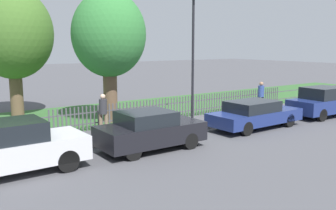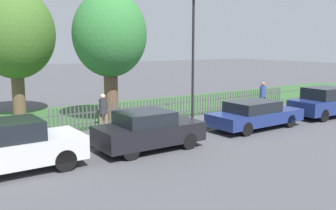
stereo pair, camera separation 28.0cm
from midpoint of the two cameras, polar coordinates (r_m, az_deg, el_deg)
The scene contains 14 objects.
ground_plane at distance 17.44m, azimuth 8.11°, elevation -3.24°, with size 120.00×120.00×0.00m, color #4C4C51.
kerb_stone at distance 17.50m, azimuth 7.89°, elevation -2.99°, with size 42.85×0.20×0.12m, color gray.
grass_strip at distance 22.25m, azimuth -2.80°, elevation -0.45°, with size 42.85×6.76×0.01m, color #33602D.
park_fence at distance 19.43m, azimuth 2.50°, elevation -0.23°, with size 42.85×0.05×1.10m.
parked_car_black_saloon at distance 11.85m, azimuth -22.90°, elevation -5.91°, with size 3.96×1.83×1.56m.
parked_car_navy_estate at distance 13.39m, azimuth -3.37°, elevation -3.84°, with size 3.83×1.75×1.41m.
parked_car_red_compact at distance 17.20m, azimuth 12.58°, elevation -1.35°, with size 4.63×1.85×1.25m.
parked_car_white_van at distance 21.15m, azimuth 22.40°, elevation 0.46°, with size 4.31×1.86×1.55m.
covered_motorcycle at distance 15.81m, azimuth -2.47°, elevation -2.13°, with size 1.88×0.82×1.01m.
tree_nearest_kerb at distance 20.92m, azimuth -22.95°, elevation 9.91°, with size 4.04×4.04×6.62m.
tree_behind_motorcycle at distance 18.22m, azimuth -9.43°, elevation 10.37°, with size 3.52×3.52×6.24m.
pedestrian_near_fence at distance 16.18m, azimuth -10.34°, elevation -0.87°, with size 0.47×0.47×1.66m.
pedestrian_by_lamp at distance 21.68m, azimuth 13.62°, elevation 1.56°, with size 0.41×0.41×1.67m.
street_lamp at distance 16.36m, azimuth 3.56°, elevation 10.10°, with size 0.20×0.79×6.46m.
Camera 1 is at (-11.80, -12.31, 3.73)m, focal length 40.00 mm.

